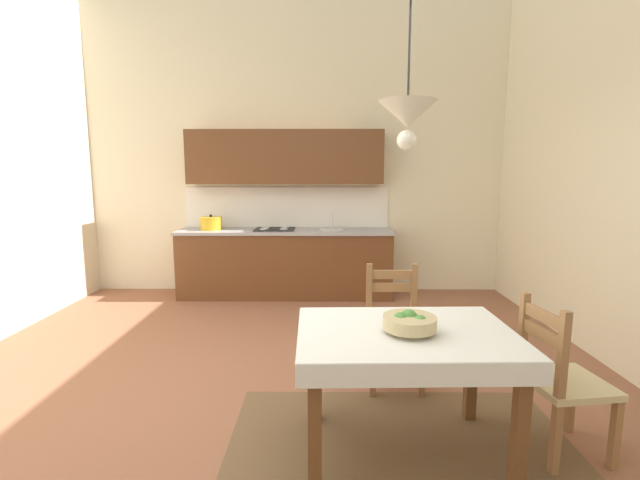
{
  "coord_description": "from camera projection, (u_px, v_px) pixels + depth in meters",
  "views": [
    {
      "loc": [
        0.38,
        -2.94,
        1.64
      ],
      "look_at": [
        0.35,
        0.93,
        1.05
      ],
      "focal_mm": 24.56,
      "sensor_mm": 36.0,
      "label": 1
    }
  ],
  "objects": [
    {
      "name": "ground_plane",
      "position": [
        271.0,
        409.0,
        3.17
      ],
      "size": [
        6.24,
        6.85,
        0.1
      ],
      "primitive_type": "cube",
      "color": "#935B42"
    },
    {
      "name": "wall_back",
      "position": [
        296.0,
        148.0,
        6.01
      ],
      "size": [
        6.24,
        0.12,
        3.97
      ],
      "primitive_type": "cube",
      "color": "beige",
      "rests_on": "ground_plane"
    },
    {
      "name": "area_rug",
      "position": [
        405.0,
        461.0,
        2.51
      ],
      "size": [
        2.1,
        1.6,
        0.01
      ],
      "primitive_type": "cube",
      "color": "brown",
      "rests_on": "ground_plane"
    },
    {
      "name": "kitchen_cabinetry",
      "position": [
        285.0,
        232.0,
        5.85
      ],
      "size": [
        2.83,
        0.63,
        2.2
      ],
      "color": "brown",
      "rests_on": "ground_plane"
    },
    {
      "name": "dining_table",
      "position": [
        405.0,
        354.0,
        2.52
      ],
      "size": [
        1.26,
        0.91,
        0.75
      ],
      "color": "brown",
      "rests_on": "ground_plane"
    },
    {
      "name": "dining_chair_kitchen_side",
      "position": [
        393.0,
        329.0,
        3.4
      ],
      "size": [
        0.42,
        0.42,
        0.93
      ],
      "color": "#D1BC89",
      "rests_on": "ground_plane"
    },
    {
      "name": "dining_chair_window_side",
      "position": [
        560.0,
        382.0,
        2.54
      ],
      "size": [
        0.47,
        0.47,
        0.93
      ],
      "color": "#D1BC89",
      "rests_on": "ground_plane"
    },
    {
      "name": "fruit_bowl",
      "position": [
        409.0,
        322.0,
        2.45
      ],
      "size": [
        0.3,
        0.3,
        0.12
      ],
      "color": "tan",
      "rests_on": "dining_table"
    },
    {
      "name": "pendant_lamp",
      "position": [
        407.0,
        116.0,
        2.37
      ],
      "size": [
        0.32,
        0.32,
        0.8
      ],
      "color": "black"
    }
  ]
}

